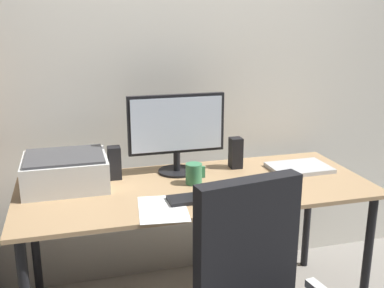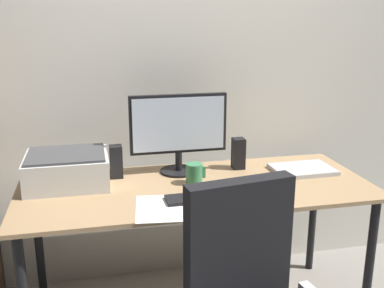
# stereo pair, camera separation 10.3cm
# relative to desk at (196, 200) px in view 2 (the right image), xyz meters

# --- Properties ---
(back_wall) EXTENTS (6.40, 0.10, 2.60)m
(back_wall) POSITION_rel_desk_xyz_m (0.00, 0.53, 0.64)
(back_wall) COLOR silver
(back_wall) RESTS_ON ground
(desk) EXTENTS (1.74, 0.72, 0.74)m
(desk) POSITION_rel_desk_xyz_m (0.00, 0.00, 0.00)
(desk) COLOR tan
(desk) RESTS_ON ground
(monitor) EXTENTS (0.51, 0.20, 0.42)m
(monitor) POSITION_rel_desk_xyz_m (-0.05, 0.22, 0.32)
(monitor) COLOR black
(monitor) RESTS_ON desk
(keyboard) EXTENTS (0.29, 0.12, 0.02)m
(keyboard) POSITION_rel_desk_xyz_m (-0.04, -0.18, 0.09)
(keyboard) COLOR black
(keyboard) RESTS_ON desk
(mouse) EXTENTS (0.08, 0.11, 0.03)m
(mouse) POSITION_rel_desk_xyz_m (0.21, -0.18, 0.09)
(mouse) COLOR black
(mouse) RESTS_ON desk
(coffee_mug) EXTENTS (0.10, 0.08, 0.10)m
(coffee_mug) POSITION_rel_desk_xyz_m (-0.00, 0.03, 0.13)
(coffee_mug) COLOR #387F51
(coffee_mug) RESTS_ON desk
(laptop) EXTENTS (0.32, 0.23, 0.02)m
(laptop) POSITION_rel_desk_xyz_m (0.61, 0.08, 0.09)
(laptop) COLOR #B7BABC
(laptop) RESTS_ON desk
(speaker_left) EXTENTS (0.06, 0.07, 0.17)m
(speaker_left) POSITION_rel_desk_xyz_m (-0.38, 0.21, 0.16)
(speaker_left) COLOR black
(speaker_left) RESTS_ON desk
(speaker_right) EXTENTS (0.06, 0.07, 0.17)m
(speaker_right) POSITION_rel_desk_xyz_m (0.28, 0.21, 0.16)
(speaker_right) COLOR black
(speaker_right) RESTS_ON desk
(printer) EXTENTS (0.40, 0.34, 0.16)m
(printer) POSITION_rel_desk_xyz_m (-0.62, 0.16, 0.16)
(printer) COLOR silver
(printer) RESTS_ON desk
(paper_sheet) EXTENTS (0.24, 0.32, 0.00)m
(paper_sheet) POSITION_rel_desk_xyz_m (-0.22, -0.23, 0.08)
(paper_sheet) COLOR white
(paper_sheet) RESTS_ON desk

